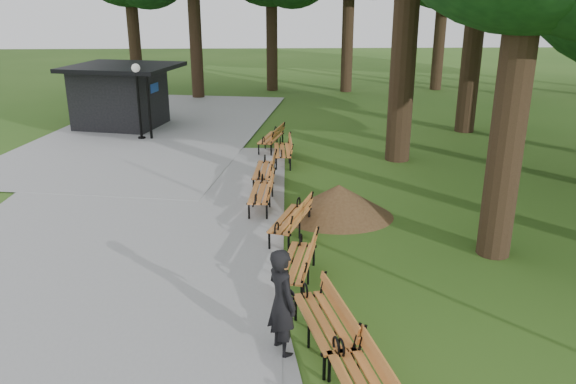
{
  "coord_description": "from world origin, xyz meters",
  "views": [
    {
      "loc": [
        -0.39,
        -9.0,
        5.32
      ],
      "look_at": [
        0.05,
        3.05,
        1.1
      ],
      "focal_mm": 35.7,
      "sensor_mm": 36.0,
      "label": 1
    }
  ],
  "objects_px": {
    "bench_4": "(290,219)",
    "bench_6": "(264,170)",
    "bench_8": "(271,138)",
    "kiosk": "(120,96)",
    "bench_7": "(282,150)",
    "person": "(282,302)",
    "bench_2": "(322,321)",
    "bench_5": "(261,192)",
    "lamp_post": "(137,85)",
    "dirt_mound": "(338,201)",
    "bench_3": "(297,263)"
  },
  "relations": [
    {
      "from": "bench_4",
      "to": "bench_6",
      "type": "xyz_separation_m",
      "value": [
        -0.61,
        3.83,
        0.0
      ]
    },
    {
      "from": "bench_8",
      "to": "kiosk",
      "type": "bearing_deg",
      "value": -107.08
    },
    {
      "from": "kiosk",
      "to": "bench_7",
      "type": "height_order",
      "value": "kiosk"
    },
    {
      "from": "bench_4",
      "to": "bench_8",
      "type": "relative_size",
      "value": 1.0
    },
    {
      "from": "person",
      "to": "bench_4",
      "type": "distance_m",
      "value": 4.45
    },
    {
      "from": "bench_8",
      "to": "bench_4",
      "type": "bearing_deg",
      "value": 18.27
    },
    {
      "from": "bench_4",
      "to": "bench_7",
      "type": "distance_m",
      "value": 6.01
    },
    {
      "from": "bench_2",
      "to": "bench_8",
      "type": "xyz_separation_m",
      "value": [
        -0.7,
        11.98,
        0.0
      ]
    },
    {
      "from": "bench_5",
      "to": "bench_6",
      "type": "bearing_deg",
      "value": -176.71
    },
    {
      "from": "lamp_post",
      "to": "bench_8",
      "type": "bearing_deg",
      "value": -19.35
    },
    {
      "from": "bench_4",
      "to": "bench_5",
      "type": "distance_m",
      "value": 1.99
    },
    {
      "from": "lamp_post",
      "to": "bench_7",
      "type": "bearing_deg",
      "value": -32.87
    },
    {
      "from": "person",
      "to": "bench_2",
      "type": "xyz_separation_m",
      "value": [
        0.64,
        0.13,
        -0.44
      ]
    },
    {
      "from": "bench_5",
      "to": "bench_6",
      "type": "distance_m",
      "value": 1.96
    },
    {
      "from": "bench_7",
      "to": "bench_8",
      "type": "height_order",
      "value": "same"
    },
    {
      "from": "lamp_post",
      "to": "dirt_mound",
      "type": "xyz_separation_m",
      "value": [
        6.55,
        -8.17,
        -1.66
      ]
    },
    {
      "from": "dirt_mound",
      "to": "bench_4",
      "type": "distance_m",
      "value": 1.77
    },
    {
      "from": "bench_7",
      "to": "bench_2",
      "type": "bearing_deg",
      "value": 1.71
    },
    {
      "from": "dirt_mound",
      "to": "bench_3",
      "type": "bearing_deg",
      "value": -109.36
    },
    {
      "from": "lamp_post",
      "to": "bench_4",
      "type": "relative_size",
      "value": 1.5
    },
    {
      "from": "kiosk",
      "to": "bench_7",
      "type": "xyz_separation_m",
      "value": [
        6.53,
        -5.63,
        -0.84
      ]
    },
    {
      "from": "bench_3",
      "to": "bench_4",
      "type": "bearing_deg",
      "value": -166.99
    },
    {
      "from": "bench_5",
      "to": "bench_7",
      "type": "xyz_separation_m",
      "value": [
        0.67,
        4.13,
        0.0
      ]
    },
    {
      "from": "dirt_mound",
      "to": "bench_6",
      "type": "height_order",
      "value": "bench_6"
    },
    {
      "from": "person",
      "to": "bench_3",
      "type": "height_order",
      "value": "person"
    },
    {
      "from": "lamp_post",
      "to": "dirt_mound",
      "type": "height_order",
      "value": "lamp_post"
    },
    {
      "from": "bench_3",
      "to": "bench_8",
      "type": "distance_m",
      "value": 9.91
    },
    {
      "from": "person",
      "to": "bench_6",
      "type": "relative_size",
      "value": 0.92
    },
    {
      "from": "person",
      "to": "kiosk",
      "type": "bearing_deg",
      "value": -6.34
    },
    {
      "from": "kiosk",
      "to": "bench_2",
      "type": "relative_size",
      "value": 2.16
    },
    {
      "from": "kiosk",
      "to": "bench_4",
      "type": "bearing_deg",
      "value": -46.35
    },
    {
      "from": "bench_2",
      "to": "bench_5",
      "type": "relative_size",
      "value": 1.0
    },
    {
      "from": "bench_4",
      "to": "bench_3",
      "type": "bearing_deg",
      "value": 20.67
    },
    {
      "from": "bench_2",
      "to": "bench_6",
      "type": "distance_m",
      "value": 8.17
    },
    {
      "from": "lamp_post",
      "to": "bench_3",
      "type": "bearing_deg",
      "value": -65.39
    },
    {
      "from": "bench_5",
      "to": "dirt_mound",
      "type": "bearing_deg",
      "value": 77.47
    },
    {
      "from": "bench_4",
      "to": "bench_5",
      "type": "bearing_deg",
      "value": -140.35
    },
    {
      "from": "person",
      "to": "bench_4",
      "type": "height_order",
      "value": "person"
    },
    {
      "from": "bench_7",
      "to": "dirt_mound",
      "type": "bearing_deg",
      "value": 14.7
    },
    {
      "from": "bench_4",
      "to": "bench_5",
      "type": "xyz_separation_m",
      "value": [
        -0.68,
        1.87,
        0.0
      ]
    },
    {
      "from": "lamp_post",
      "to": "bench_3",
      "type": "height_order",
      "value": "lamp_post"
    },
    {
      "from": "kiosk",
      "to": "bench_2",
      "type": "bearing_deg",
      "value": -52.35
    },
    {
      "from": "dirt_mound",
      "to": "bench_2",
      "type": "relative_size",
      "value": 1.22
    },
    {
      "from": "lamp_post",
      "to": "dirt_mound",
      "type": "relative_size",
      "value": 1.23
    },
    {
      "from": "kiosk",
      "to": "bench_5",
      "type": "height_order",
      "value": "kiosk"
    },
    {
      "from": "person",
      "to": "dirt_mound",
      "type": "distance_m",
      "value": 5.9
    },
    {
      "from": "bench_3",
      "to": "bench_5",
      "type": "distance_m",
      "value": 4.15
    },
    {
      "from": "bench_4",
      "to": "bench_5",
      "type": "relative_size",
      "value": 1.0
    },
    {
      "from": "bench_4",
      "to": "bench_6",
      "type": "relative_size",
      "value": 1.0
    },
    {
      "from": "lamp_post",
      "to": "bench_4",
      "type": "distance_m",
      "value": 10.93
    }
  ]
}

